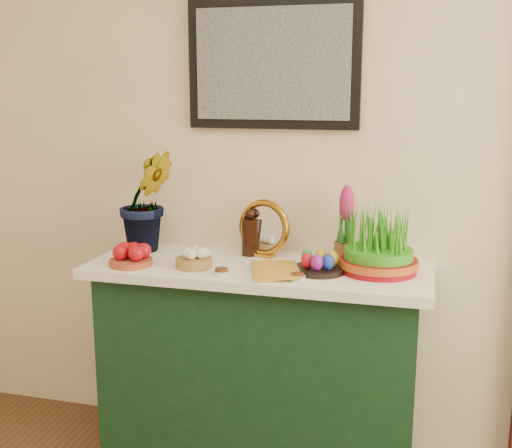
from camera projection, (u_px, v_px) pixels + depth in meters
The scene contains 13 objects.
sideboard at pixel (259, 369), 2.74m from camera, with size 1.30×0.45×0.85m, color #153B1C.
tablecloth at pixel (259, 269), 2.65m from camera, with size 1.40×0.55×0.04m, color white.
hyacinth_green at pixel (146, 184), 2.81m from camera, with size 0.30×0.25×0.60m, color #236F22.
apple_bowl at pixel (130, 256), 2.62m from camera, with size 0.21×0.21×0.09m.
garlic_basket at pixel (194, 259), 2.59m from camera, with size 0.19×0.19×0.08m.
vinegar_cruet at pixel (250, 235), 2.77m from camera, with size 0.07×0.07×0.20m.
mirror at pixel (264, 229), 2.75m from camera, with size 0.25×0.12×0.25m.
book at pixel (252, 270), 2.50m from camera, with size 0.16×0.24×0.03m, color gold.
spice_dish_left at pixel (221, 272), 2.49m from camera, with size 0.06×0.06×0.03m.
spice_dish_right at pixel (297, 277), 2.43m from camera, with size 0.06×0.06×0.03m.
egg_plate at pixel (319, 264), 2.52m from camera, with size 0.24×0.24×0.08m.
hyacinth_pink at pixel (346, 227), 2.66m from camera, with size 0.10×0.10×0.32m.
wheatgrass_sabzeh at pixel (379, 244), 2.51m from camera, with size 0.31×0.31×0.25m.
Camera 1 is at (0.40, -0.46, 1.60)m, focal length 45.00 mm.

